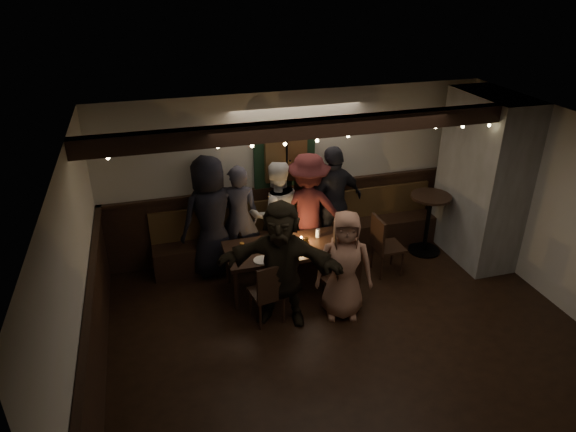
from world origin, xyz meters
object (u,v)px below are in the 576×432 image
object	(u,v)px
person_a	(211,217)
chair_near_right	(344,279)
dining_table	(292,249)
person_e	(333,203)
chair_near_left	(269,290)
chair_end	(383,242)
person_c	(276,214)
high_top	(428,216)
person_f	(281,263)
person_b	(239,218)
person_g	(344,265)
person_d	(308,210)

from	to	relation	value
person_a	chair_near_right	bearing A→B (deg)	116.95
dining_table	chair_near_right	world-z (taller)	chair_near_right
person_e	chair_near_left	bearing A→B (deg)	28.79
chair_end	person_c	xyz separation A→B (m)	(-1.45, 0.74, 0.31)
chair_near_left	chair_end	size ratio (longest dim) A/B	0.97
chair_near_left	high_top	world-z (taller)	high_top
chair_near_right	person_e	size ratio (longest dim) A/B	0.48
dining_table	chair_end	distance (m)	1.41
dining_table	person_f	xyz separation A→B (m)	(-0.34, -0.69, 0.24)
high_top	person_c	size ratio (longest dim) A/B	0.59
dining_table	person_e	size ratio (longest dim) A/B	1.03
chair_near_left	person_a	xyz separation A→B (m)	(-0.51, 1.46, 0.41)
chair_end	person_a	size ratio (longest dim) A/B	0.51
person_b	high_top	bearing A→B (deg)	-174.48
chair_near_left	person_e	xyz separation A→B (m)	(1.39, 1.43, 0.41)
person_a	person_c	world-z (taller)	person_a
chair_near_right	person_f	xyz separation A→B (m)	(-0.86, 0.03, 0.36)
high_top	person_f	distance (m)	2.93
dining_table	person_c	distance (m)	0.75
chair_near_left	person_g	bearing A→B (deg)	-4.34
chair_near_left	person_c	bearing A→B (deg)	71.87
person_e	person_f	bearing A→B (deg)	31.56
person_a	person_b	xyz separation A→B (m)	(0.43, 0.04, -0.09)
dining_table	high_top	bearing A→B (deg)	8.92
person_d	person_g	size ratio (longest dim) A/B	1.17
chair_near_left	person_f	xyz separation A→B (m)	(0.17, 0.05, 0.34)
person_d	chair_near_right	bearing A→B (deg)	107.52
person_f	person_g	distance (m)	0.83
dining_table	person_d	xyz separation A→B (m)	(0.44, 0.63, 0.27)
dining_table	high_top	world-z (taller)	high_top
person_b	person_d	size ratio (longest dim) A/B	0.93
person_d	person_g	xyz separation A→B (m)	(0.03, -1.43, -0.13)
person_a	person_f	size ratio (longest dim) A/B	1.08
person_b	person_f	size ratio (longest dim) A/B	0.97
person_b	person_d	distance (m)	1.05
dining_table	person_f	distance (m)	0.80
chair_end	person_g	world-z (taller)	person_g
chair_near_left	person_g	size ratio (longest dim) A/B	0.60
chair_near_left	person_b	xyz separation A→B (m)	(-0.08, 1.50, 0.32)
high_top	person_a	xyz separation A→B (m)	(-3.40, 0.36, 0.29)
person_e	person_c	bearing A→B (deg)	-18.08
high_top	person_g	distance (m)	2.25
chair_end	person_d	size ratio (longest dim) A/B	0.53
person_c	person_g	bearing A→B (deg)	106.98
chair_near_left	person_b	world-z (taller)	person_b
chair_end	person_a	bearing A→B (deg)	162.76
chair_near_left	person_g	distance (m)	1.01
dining_table	person_e	distance (m)	1.16
chair_near_right	person_g	size ratio (longest dim) A/B	0.57
high_top	person_g	world-z (taller)	person_g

